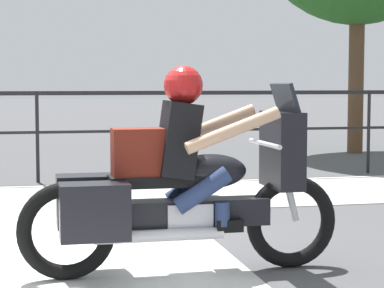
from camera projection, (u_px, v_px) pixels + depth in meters
ground_plane at (49, 266)px, 5.81m from camera, size 120.00×120.00×0.00m
sidewalk_band at (40, 199)px, 9.12m from camera, size 44.00×2.40×0.01m
crosswalk_band at (43, 273)px, 5.60m from camera, size 3.08×6.00×0.01m
fence_railing at (37, 111)px, 10.61m from camera, size 36.00×0.05×1.30m
motorcycle at (178, 184)px, 5.53m from camera, size 2.42×0.76×1.55m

